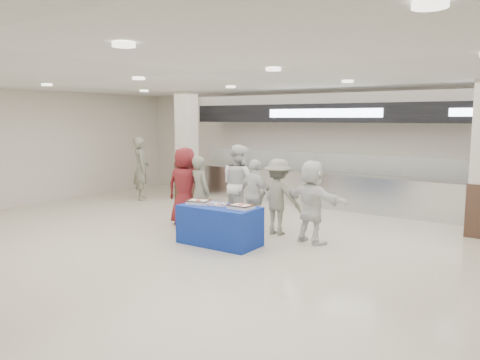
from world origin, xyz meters
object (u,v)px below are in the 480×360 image
Objects in this scene: sheet_cake_left at (199,201)px; chef_tall at (239,185)px; soldier_b at (278,197)px; sheet_cake_right at (241,206)px; cupcake_tray at (218,204)px; soldier_bg at (141,169)px; civilian_maroon at (185,186)px; chef_short at (255,195)px; display_table at (219,225)px; soldier_a at (200,191)px; civilian_white at (312,202)px.

sheet_cake_left is 0.27× the size of chef_tall.
sheet_cake_right is at bearing 85.59° from soldier_b.
soldier_bg is at bearing 151.96° from cupcake_tray.
cupcake_tray is at bearing 136.58° from civilian_maroon.
civilian_maroon is 1.69m from chef_short.
cupcake_tray is at bearing 149.25° from display_table.
soldier_b is at bearing -155.27° from soldier_a.
sheet_cake_right is 0.54m from cupcake_tray.
chef_short is 1.45m from civilian_white.
chef_tall is at bearing -12.05° from chef_short.
display_table is at bearing 155.72° from soldier_a.
sheet_cake_right is at bearing 164.68° from soldier_a.
soldier_b is (0.51, 1.34, 0.42)m from display_table.
soldier_b is at bearing 68.59° from display_table.
civilian_maroon is 1.11× the size of soldier_a.
cupcake_tray is 0.22× the size of civilian_maroon.
chef_short is at bearing -151.73° from soldier_a.
soldier_bg reaches higher than soldier_b.
soldier_b is (0.56, 1.31, 0.01)m from cupcake_tray.
civilian_white is (1.88, 1.15, 0.02)m from sheet_cake_left.
soldier_a is 0.85× the size of soldier_bg.
chef_tall is 1.24m from soldier_b.
sheet_cake_right is 0.28× the size of soldier_b.
sheet_cake_left is at bearing -176.30° from sheet_cake_right.
soldier_a is 1.29m from chef_short.
chef_tall is 0.75m from chef_short.
civilian_maroon is (-1.20, 0.95, 0.09)m from sheet_cake_left.
soldier_bg is (-5.41, 2.60, 0.14)m from sheet_cake_right.
soldier_b reaches higher than chef_short.
chef_short reaches higher than cupcake_tray.
civilian_white is (3.08, 0.21, -0.07)m from civilian_maroon.
soldier_a is at bearing 128.94° from sheet_cake_left.
chef_tall is at bearing -153.96° from soldier_bg.
civilian_maroon reaches higher than display_table.
civilian_maroon is 0.95× the size of soldier_bg.
display_table is 1.50m from soldier_b.
civilian_white reaches higher than sheet_cake_left.
display_table is at bearing 4.09° from sheet_cake_left.
cupcake_tray is (0.43, 0.07, -0.02)m from sheet_cake_left.
sheet_cake_left is 0.43m from cupcake_tray.
sheet_cake_right is 1.99m from soldier_a.
sheet_cake_left is 1.27m from soldier_a.
civilian_white is (0.92, 1.09, 0.02)m from sheet_cake_right.
chef_short is (-0.52, 1.28, -0.02)m from sheet_cake_right.
civilian_maroon reaches higher than civilian_white.
display_table is 0.95× the size of civilian_white.
display_table is 1.00× the size of chef_short.
sheet_cake_left is 0.32× the size of chef_short.
display_table is 5.61m from soldier_bg.
soldier_a is 0.92m from chef_tall.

